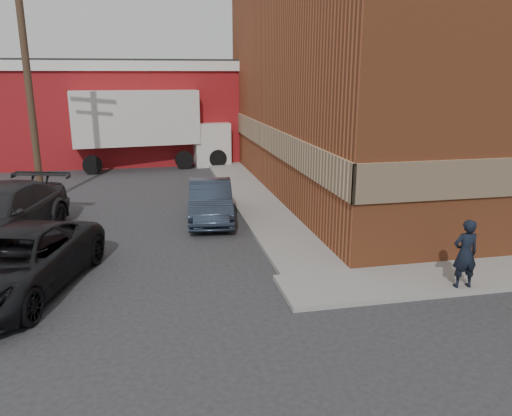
{
  "coord_description": "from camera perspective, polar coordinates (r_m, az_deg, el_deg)",
  "views": [
    {
      "loc": [
        -3.22,
        -10.97,
        4.86
      ],
      "look_at": [
        -0.53,
        1.9,
        1.31
      ],
      "focal_mm": 35.0,
      "sensor_mm": 36.0,
      "label": 1
    }
  ],
  "objects": [
    {
      "name": "sedan",
      "position": [
        17.05,
        -5.23,
        0.82
      ],
      "size": [
        1.83,
        4.21,
        1.35
      ],
      "primitive_type": "imported",
      "rotation": [
        0.0,
        0.0,
        -0.1
      ],
      "color": "#2A3547",
      "rests_on": "ground"
    },
    {
      "name": "box_truck",
      "position": [
        27.17,
        -11.92,
        9.44
      ],
      "size": [
        8.41,
        3.32,
        4.05
      ],
      "rotation": [
        0.0,
        0.0,
        0.11
      ],
      "color": "silver",
      "rests_on": "ground"
    },
    {
      "name": "suv_a",
      "position": [
        12.6,
        -25.74,
        -5.65
      ],
      "size": [
        3.78,
        5.67,
        1.45
      ],
      "primitive_type": "imported",
      "rotation": [
        0.0,
        0.0,
        -0.29
      ],
      "color": "black",
      "rests_on": "ground"
    },
    {
      "name": "utility_pole",
      "position": [
        20.42,
        -24.64,
        13.46
      ],
      "size": [
        2.0,
        0.26,
        9.0
      ],
      "color": "#493424",
      "rests_on": "ground"
    },
    {
      "name": "ground",
      "position": [
        12.42,
        4.21,
        -7.98
      ],
      "size": [
        90.0,
        90.0,
        0.0
      ],
      "primitive_type": "plane",
      "color": "#28282B",
      "rests_on": "ground"
    },
    {
      "name": "man",
      "position": [
        12.27,
        22.8,
        -4.83
      ],
      "size": [
        0.61,
        0.42,
        1.61
      ],
      "primitive_type": "imported",
      "rotation": [
        0.0,
        0.0,
        3.08
      ],
      "color": "black",
      "rests_on": "sidewalk_south"
    },
    {
      "name": "brick_building",
      "position": [
        23.15,
        19.16,
        13.86
      ],
      "size": [
        14.25,
        18.25,
        9.36
      ],
      "color": "#984927",
      "rests_on": "ground"
    },
    {
      "name": "sidewalk_west",
      "position": [
        20.89,
        -0.97,
        1.81
      ],
      "size": [
        1.8,
        18.0,
        0.12
      ],
      "primitive_type": "cube",
      "color": "gray",
      "rests_on": "ground"
    },
    {
      "name": "warehouse",
      "position": [
        31.16,
        -17.22,
        10.67
      ],
      "size": [
        16.3,
        8.3,
        5.6
      ],
      "color": "maroon",
      "rests_on": "ground"
    }
  ]
}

